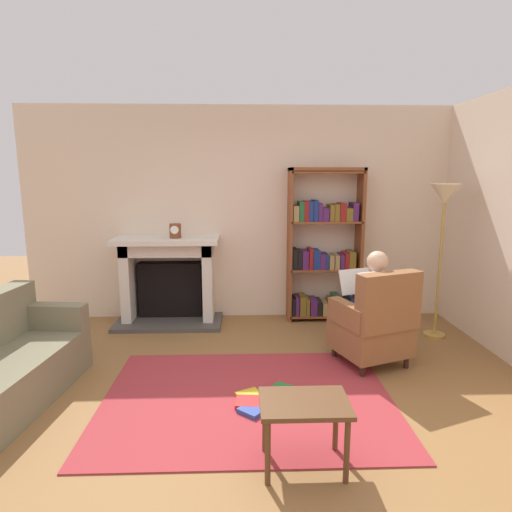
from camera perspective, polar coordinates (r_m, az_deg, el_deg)
The scene contains 12 objects.
ground at distance 3.54m, azimuth -1.04°, elevation -20.75°, with size 14.00×14.00×0.00m, color olive.
back_wall at distance 5.59m, azimuth -1.49°, elevation 5.56°, with size 5.60×0.10×2.70m, color beige.
side_wall_right at distance 5.07m, azimuth 30.21°, elevation 3.61°, with size 0.10×5.20×2.70m, color beige.
area_rug at distance 3.79m, azimuth -1.11°, elevation -18.32°, with size 2.40×1.80×0.01m, color #A23036.
fireplace at distance 5.54m, azimuth -11.46°, elevation -2.77°, with size 1.32×0.64×1.09m.
mantel_clock at distance 5.32m, azimuth -10.63°, elevation 3.29°, with size 0.14×0.14×0.18m.
bookshelf at distance 5.53m, azimuth 8.87°, elevation 0.93°, with size 0.93×0.32×1.94m.
armchair_reading at distance 4.38m, azimuth 15.51°, elevation -8.66°, with size 0.82×0.80×0.97m.
seated_reader at distance 4.41m, azimuth 14.71°, elevation -5.81°, with size 0.49×0.59×1.14m.
side_table at distance 2.88m, azimuth 6.41°, elevation -19.79°, with size 0.56×0.39×0.46m.
scattered_books at distance 3.73m, azimuth 0.28°, elevation -18.48°, with size 0.52×0.57×0.04m.
floor_lamp at distance 5.21m, azimuth 23.64°, elevation 5.82°, with size 0.32×0.32×1.75m.
Camera 1 is at (-0.04, -3.02, 1.84)m, focal length 30.22 mm.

